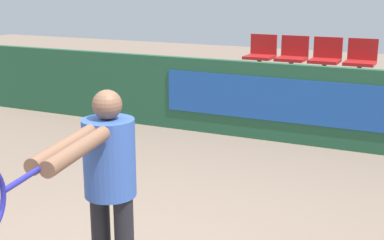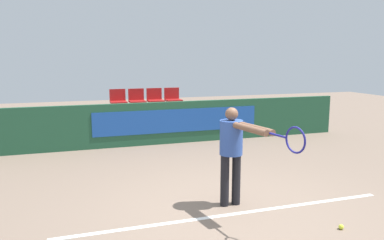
{
  "view_description": "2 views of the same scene",
  "coord_description": "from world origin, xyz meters",
  "views": [
    {
      "loc": [
        2.0,
        -2.5,
        2.13
      ],
      "look_at": [
        -0.2,
        2.13,
        0.82
      ],
      "focal_mm": 50.0,
      "sensor_mm": 36.0,
      "label": 1
    },
    {
      "loc": [
        -2.1,
        -4.71,
        2.21
      ],
      "look_at": [
        0.17,
        2.28,
        0.97
      ],
      "focal_mm": 35.0,
      "sensor_mm": 36.0,
      "label": 2
    }
  ],
  "objects": [
    {
      "name": "stadium_chair_1",
      "position": [
        -0.27,
        5.15,
        0.61
      ],
      "size": [
        0.46,
        0.46,
        0.53
      ],
      "color": "#333333",
      "rests_on": "bleacher_tier_front"
    },
    {
      "name": "court_baseline",
      "position": [
        0.0,
        -0.12,
        0.0
      ],
      "size": [
        4.95,
        0.08,
        0.01
      ],
      "color": "white",
      "rests_on": "ground"
    },
    {
      "name": "bleacher_tier_middle",
      "position": [
        0.0,
        5.99,
        0.38
      ],
      "size": [
        9.87,
        0.96,
        0.77
      ],
      "color": "gray",
      "rests_on": "ground"
    },
    {
      "name": "stadium_chair_4",
      "position": [
        -0.81,
        6.11,
        1.0
      ],
      "size": [
        0.46,
        0.46,
        0.53
      ],
      "color": "#333333",
      "rests_on": "bleacher_tier_middle"
    },
    {
      "name": "stadium_chair_7",
      "position": [
        0.81,
        6.11,
        1.0
      ],
      "size": [
        0.46,
        0.46,
        0.53
      ],
      "color": "#333333",
      "rests_on": "bleacher_tier_middle"
    },
    {
      "name": "bleacher_tier_front",
      "position": [
        0.0,
        5.03,
        0.19
      ],
      "size": [
        9.87,
        0.96,
        0.38
      ],
      "color": "gray",
      "rests_on": "ground"
    },
    {
      "name": "stadium_chair_5",
      "position": [
        -0.27,
        6.11,
        1.0
      ],
      "size": [
        0.46,
        0.46,
        0.53
      ],
      "color": "#333333",
      "rests_on": "bleacher_tier_middle"
    },
    {
      "name": "barrier_wall",
      "position": [
        0.01,
        4.46,
        0.54
      ],
      "size": [
        10.27,
        0.14,
        1.08
      ],
      "color": "#1E4C33",
      "rests_on": "ground"
    },
    {
      "name": "tennis_ball",
      "position": [
        1.15,
        -0.98,
        0.03
      ],
      "size": [
        0.07,
        0.07,
        0.07
      ],
      "color": "#CCDB33",
      "rests_on": "ground"
    },
    {
      "name": "stadium_chair_3",
      "position": [
        0.81,
        5.15,
        0.61
      ],
      "size": [
        0.46,
        0.46,
        0.53
      ],
      "color": "#333333",
      "rests_on": "bleacher_tier_front"
    },
    {
      "name": "stadium_chair_6",
      "position": [
        0.27,
        6.11,
        1.0
      ],
      "size": [
        0.46,
        0.46,
        0.53
      ],
      "color": "#333333",
      "rests_on": "bleacher_tier_middle"
    },
    {
      "name": "tennis_player",
      "position": [
        0.13,
        0.14,
        0.93
      ],
      "size": [
        0.46,
        1.6,
        1.49
      ],
      "rotation": [
        0.0,
        0.0,
        0.19
      ],
      "color": "black",
      "rests_on": "ground"
    },
    {
      "name": "stadium_chair_2",
      "position": [
        0.27,
        5.15,
        0.61
      ],
      "size": [
        0.46,
        0.46,
        0.53
      ],
      "color": "#333333",
      "rests_on": "bleacher_tier_front"
    },
    {
      "name": "ground_plane",
      "position": [
        0.0,
        0.0,
        0.0
      ],
      "size": [
        30.0,
        30.0,
        0.0
      ],
      "primitive_type": "plane",
      "color": "#7A6656"
    },
    {
      "name": "stadium_chair_0",
      "position": [
        -0.81,
        5.15,
        0.61
      ],
      "size": [
        0.46,
        0.46,
        0.53
      ],
      "color": "#333333",
      "rests_on": "bleacher_tier_front"
    }
  ]
}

